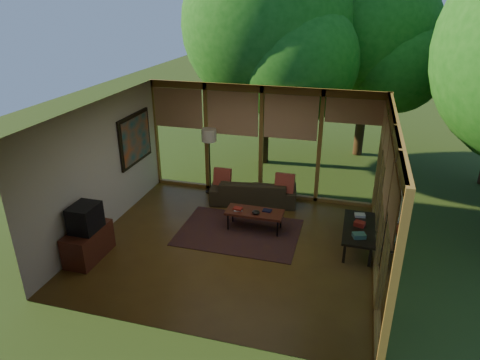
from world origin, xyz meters
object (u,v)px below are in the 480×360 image
(floor_lamp, at_px, (209,139))
(side_console, at_px, (359,229))
(sofa, at_px, (253,191))
(media_cabinet, at_px, (88,244))
(television, at_px, (85,218))
(coffee_table, at_px, (255,213))

(floor_lamp, relative_size, side_console, 1.18)
(sofa, distance_m, floor_lamp, 1.64)
(media_cabinet, distance_m, television, 0.55)
(television, height_order, coffee_table, television)
(coffee_table, height_order, side_console, side_console)
(media_cabinet, xyz_separation_m, coffee_table, (2.75, 1.86, 0.09))
(television, relative_size, side_console, 0.39)
(floor_lamp, relative_size, coffee_table, 1.38)
(sofa, relative_size, television, 3.67)
(television, relative_size, coffee_table, 0.46)
(television, bearing_deg, media_cabinet, 180.00)
(television, bearing_deg, floor_lamp, 70.25)
(floor_lamp, xyz_separation_m, side_console, (3.63, -1.67, -1.00))
(floor_lamp, bearing_deg, side_console, -24.74)
(coffee_table, xyz_separation_m, side_console, (2.12, -0.15, 0.02))
(television, xyz_separation_m, coffee_table, (2.73, 1.86, -0.46))
(media_cabinet, height_order, coffee_table, media_cabinet)
(media_cabinet, distance_m, coffee_table, 3.32)
(television, height_order, floor_lamp, floor_lamp)
(sofa, relative_size, media_cabinet, 2.02)
(floor_lamp, bearing_deg, media_cabinet, -110.05)
(media_cabinet, bearing_deg, coffee_table, 34.15)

